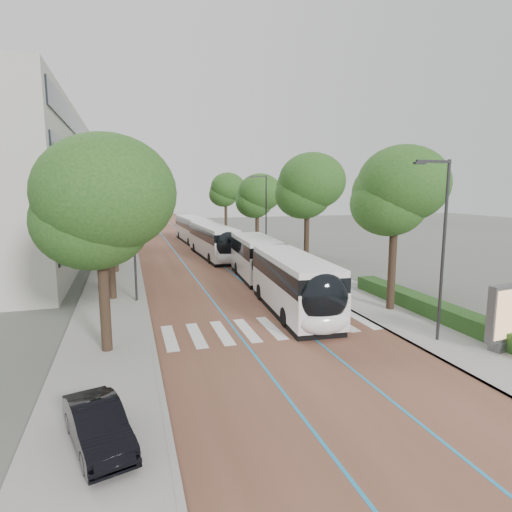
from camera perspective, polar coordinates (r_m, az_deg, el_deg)
The scene contains 20 objects.
ground at distance 20.68m, azimuth 2.41°, elevation -10.49°, with size 160.00×160.00×0.00m, color #51544C.
road at distance 59.15m, azimuth -10.44°, elevation 2.23°, with size 11.00×140.00×0.02m, color brown.
sidewalk_left at distance 58.80m, azimuth -17.72°, elevation 1.95°, with size 4.00×140.00×0.12m, color gray.
sidewalk_right at distance 60.42m, azimuth -3.35°, elevation 2.55°, with size 4.00×140.00×0.12m, color gray.
kerb_left at distance 58.80m, azimuth -15.87°, elevation 2.04°, with size 0.20×140.00×0.14m, color gray.
kerb_right at distance 60.01m, azimuth -5.12°, elevation 2.49°, with size 0.20×140.00×0.14m, color gray.
zebra_crossing at distance 21.63m, azimuth 2.04°, elevation -9.53°, with size 10.55×3.60×0.01m.
lane_line_left at distance 58.99m, azimuth -11.98°, elevation 2.17°, with size 0.12×126.00×0.01m, color teal.
lane_line_right at distance 59.34m, azimuth -8.90°, elevation 2.30°, with size 0.12×126.00×0.01m, color teal.
hedge at distance 24.92m, azimuth 22.74°, elevation -6.54°, with size 1.20×14.00×0.80m, color #193A14.
streetlight_near at distance 20.30m, azimuth 23.42°, elevation 2.37°, with size 1.82×0.20×8.00m.
streetlight_far at distance 42.50m, azimuth 1.13°, elevation 6.25°, with size 1.82×0.20×8.00m.
lamp_post_left at distance 26.54m, azimuth -15.97°, elevation 2.66°, with size 0.14×0.14×8.00m, color #2B2C2E.
trees_left at distance 44.01m, azimuth -18.40°, elevation 8.85°, with size 6.40×60.81×10.24m.
trees_right at distance 42.55m, azimuth 2.65°, elevation 8.38°, with size 5.42×46.98×9.16m.
lead_bus at distance 27.46m, azimuth 2.54°, elevation -2.05°, with size 3.75×18.52×3.20m.
bus_queued_0 at distance 42.69m, azimuth -5.63°, elevation 1.91°, with size 3.00×12.49×3.20m.
bus_queued_1 at distance 55.17m, azimuth -8.37°, elevation 3.48°, with size 3.01×12.49×3.20m.
ad_panel at distance 20.69m, azimuth 29.88°, elevation -7.05°, with size 1.40×0.61×2.83m.
parked_car at distance 12.89m, azimuth -20.32°, elevation -20.39°, with size 1.24×3.56×1.17m, color black.
Camera 1 is at (-6.45, -18.39, 6.93)m, focal length 30.00 mm.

